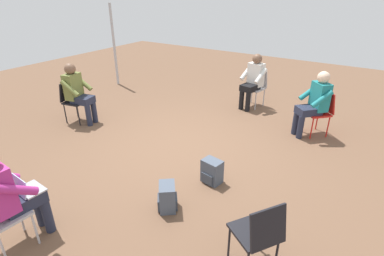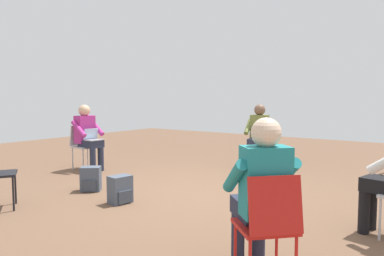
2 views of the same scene
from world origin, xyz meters
The scene contains 9 objects.
ground_plane centered at (0.00, 0.00, 0.00)m, with size 16.23×16.23×0.00m, color brown.
chair_southeast centered at (1.90, -1.88, 0.50)m, with size 0.58×0.58×0.85m.
chair_west centered at (-2.90, 0.28, 0.50)m, with size 0.46×0.43×0.85m.
chair_north centered at (-0.26, 2.56, 0.50)m, with size 0.47×0.51×0.85m.
person_with_laptop centered at (-2.73, 0.27, 0.69)m, with size 0.54×0.52×1.24m.
person_in_olive centered at (-0.22, 2.40, 0.69)m, with size 0.56×0.57×1.24m.
person_in_teal centered at (1.78, -1.77, 0.69)m, with size 0.63×0.63×1.24m.
backpack_near_laptop_user centered at (-0.59, -0.95, 0.16)m, with size 0.28×0.31×0.36m.
backpack_by_empty_chair centered at (-1.41, -0.76, 0.16)m, with size 0.34×0.33×0.36m.
Camera 2 is at (2.96, -4.32, 1.39)m, focal length 35.00 mm.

